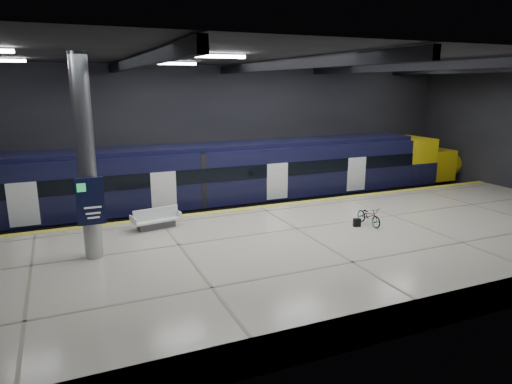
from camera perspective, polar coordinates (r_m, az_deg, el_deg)
ground at (r=20.36m, az=3.68°, el=-6.74°), size 30.00×30.00×0.00m
room_shell at (r=19.16m, az=3.93°, el=9.54°), size 30.10×16.10×8.05m
platform at (r=18.12m, az=7.32°, el=-7.56°), size 30.00×11.00×1.10m
safety_strip at (r=22.39m, az=0.53°, el=-1.87°), size 30.00×0.40×0.01m
rails at (r=25.11m, az=-2.02°, el=-2.61°), size 30.00×1.52×0.16m
train at (r=24.77m, az=-1.26°, el=1.88°), size 29.40×2.84×3.79m
bench at (r=19.52m, az=-12.38°, el=-3.56°), size 2.10×1.14×0.88m
bicycle at (r=20.07m, az=13.93°, el=-2.90°), size 0.55×1.53×0.80m
pannier_bag at (r=19.79m, az=12.50°, el=-3.74°), size 0.34×0.25×0.35m
info_column at (r=16.19m, az=-20.43°, el=3.55°), size 0.90×0.78×6.90m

